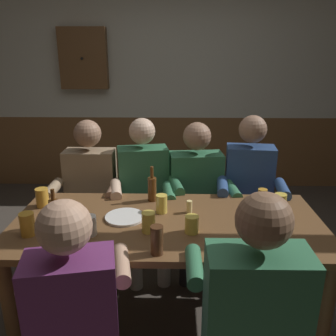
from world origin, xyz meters
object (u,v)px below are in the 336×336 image
at_px(plate_0, 125,217).
at_px(pint_glass_2, 27,224).
at_px(person_1, 144,191).
at_px(pint_glass_8, 162,204).
at_px(person_0, 89,190).
at_px(dining_table, 167,236).
at_px(bottle_0, 55,212).
at_px(pint_glass_3, 42,198).
at_px(table_candle, 189,207).
at_px(person_3, 249,189).
at_px(wall_dart_cabinet, 83,58).
at_px(pint_glass_0, 280,204).
at_px(person_5, 252,305).
at_px(pint_glass_5, 157,240).
at_px(bottle_1, 152,188).
at_px(person_2, 197,191).
at_px(person_4, 75,305).
at_px(pint_glass_7, 90,225).
at_px(pint_glass_1, 262,197).
at_px(pint_glass_4, 149,222).
at_px(pint_glass_6, 192,224).

bearing_deg(plate_0, pint_glass_2, -157.25).
bearing_deg(person_1, pint_glass_8, 95.82).
bearing_deg(person_0, dining_table, 134.36).
relative_size(plate_0, bottle_0, 1.06).
height_order(pint_glass_2, pint_glass_3, pint_glass_2).
bearing_deg(dining_table, table_candle, 43.04).
bearing_deg(person_1, person_3, 169.99).
xyz_separation_m(person_3, pint_glass_8, (-0.67, -0.53, 0.11)).
xyz_separation_m(bottle_0, wall_dart_cabinet, (-0.39, 2.47, 0.80)).
bearing_deg(pint_glass_0, wall_dart_cabinet, 127.38).
bearing_deg(person_5, pint_glass_5, 143.18).
bearing_deg(bottle_1, person_0, 146.59).
bearing_deg(person_3, pint_glass_5, 62.38).
bearing_deg(person_2, dining_table, 65.76).
xyz_separation_m(person_4, pint_glass_8, (0.35, 0.77, 0.14)).
relative_size(person_3, person_5, 1.02).
bearing_deg(dining_table, pint_glass_3, 166.51).
bearing_deg(person_4, bottle_0, 103.54).
distance_m(plate_0, wall_dart_cabinet, 2.65).
distance_m(plate_0, pint_glass_7, 0.27).
distance_m(person_4, pint_glass_2, 0.62).
bearing_deg(person_4, pint_glass_1, 30.31).
bearing_deg(pint_glass_5, pint_glass_4, 104.61).
relative_size(pint_glass_0, wall_dart_cabinet, 0.19).
bearing_deg(pint_glass_3, person_4, -62.65).
bearing_deg(person_2, pint_glass_4, 61.77).
bearing_deg(pint_glass_0, pint_glass_6, -156.01).
distance_m(person_5, pint_glass_8, 0.90).
relative_size(pint_glass_2, pint_glass_6, 1.30).
xyz_separation_m(bottle_1, pint_glass_4, (0.01, -0.44, -0.03)).
bearing_deg(pint_glass_7, dining_table, 21.26).
bearing_deg(pint_glass_0, pint_glass_3, 177.00).
bearing_deg(person_2, pint_glass_5, 69.50).
bearing_deg(pint_glass_2, plate_0, 22.75).
xyz_separation_m(pint_glass_0, pint_glass_3, (-1.53, 0.08, -0.00)).
bearing_deg(bottle_0, pint_glass_3, 123.06).
distance_m(person_5, pint_glass_4, 0.73).
xyz_separation_m(pint_glass_0, pint_glass_8, (-0.74, 0.01, -0.01)).
bearing_deg(person_2, wall_dart_cabinet, -60.02).
distance_m(pint_glass_0, pint_glass_1, 0.15).
xyz_separation_m(person_2, bottle_1, (-0.33, -0.35, 0.16)).
bearing_deg(person_1, pint_glass_6, 102.59).
relative_size(table_candle, pint_glass_3, 0.64).
distance_m(person_3, pint_glass_0, 0.56).
bearing_deg(person_3, pint_glass_3, 23.47).
height_order(plate_0, pint_glass_6, pint_glass_6).
bearing_deg(pint_glass_2, person_0, 80.35).
bearing_deg(person_2, person_1, -4.21).
distance_m(pint_glass_4, pint_glass_8, 0.26).
relative_size(pint_glass_1, pint_glass_2, 0.88).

